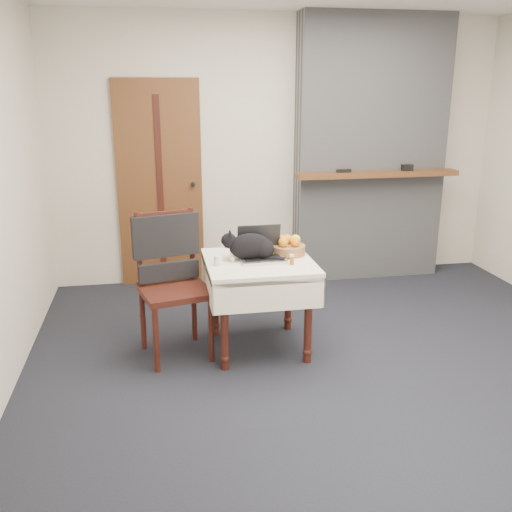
{
  "coord_description": "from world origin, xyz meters",
  "views": [
    {
      "loc": [
        -1.28,
        -3.63,
        1.93
      ],
      "look_at": [
        -0.57,
        0.24,
        0.75
      ],
      "focal_mm": 40.0,
      "sensor_mm": 36.0,
      "label": 1
    }
  ],
  "objects": [
    {
      "name": "chair",
      "position": [
        -1.18,
        0.38,
        0.68
      ],
      "size": [
        0.57,
        0.56,
        1.06
      ],
      "rotation": [
        0.0,
        0.0,
        0.23
      ],
      "color": "#3A170F",
      "rests_on": "ground"
    },
    {
      "name": "desk_clutter",
      "position": [
        -0.31,
        0.32,
        0.7
      ],
      "size": [
        0.11,
        0.11,
        0.01
      ],
      "primitive_type": "cube",
      "rotation": [
        0.0,
        0.0,
        0.76
      ],
      "color": "black",
      "rests_on": "side_table"
    },
    {
      "name": "chimney",
      "position": [
        0.9,
        1.85,
        1.3
      ],
      "size": [
        1.62,
        0.48,
        2.6
      ],
      "color": "gray",
      "rests_on": "ground"
    },
    {
      "name": "cream_jar",
      "position": [
        -0.84,
        0.22,
        0.74
      ],
      "size": [
        0.06,
        0.06,
        0.07
      ],
      "primitive_type": "cylinder",
      "color": "white",
      "rests_on": "side_table"
    },
    {
      "name": "side_table",
      "position": [
        -0.53,
        0.29,
        0.59
      ],
      "size": [
        0.78,
        0.78,
        0.7
      ],
      "color": "#3A170F",
      "rests_on": "ground"
    },
    {
      "name": "cat",
      "position": [
        -0.59,
        0.31,
        0.8
      ],
      "size": [
        0.46,
        0.24,
        0.23
      ],
      "rotation": [
        0.0,
        0.0,
        -0.11
      ],
      "color": "black",
      "rests_on": "side_table"
    },
    {
      "name": "ground",
      "position": [
        0.0,
        0.0,
        0.0
      ],
      "size": [
        4.5,
        4.5,
        0.0
      ],
      "primitive_type": "plane",
      "color": "black",
      "rests_on": "ground"
    },
    {
      "name": "laptop",
      "position": [
        -0.51,
        0.32,
        0.76
      ],
      "size": [
        0.33,
        0.28,
        0.24
      ],
      "rotation": [
        0.0,
        0.0,
        0.02
      ],
      "color": "#B7B7BC",
      "rests_on": "side_table"
    },
    {
      "name": "fruit_basket",
      "position": [
        -0.28,
        0.4,
        0.76
      ],
      "size": [
        0.25,
        0.25,
        0.14
      ],
      "color": "olive",
      "rests_on": "side_table"
    },
    {
      "name": "door",
      "position": [
        -1.2,
        1.97,
        1.0
      ],
      "size": [
        0.82,
        0.1,
        2.0
      ],
      "color": "brown",
      "rests_on": "ground"
    },
    {
      "name": "room_shell",
      "position": [
        0.0,
        0.46,
        1.76
      ],
      "size": [
        4.52,
        4.01,
        2.61
      ],
      "color": "beige",
      "rests_on": "ground"
    },
    {
      "name": "pill_bottle",
      "position": [
        -0.32,
        0.14,
        0.74
      ],
      "size": [
        0.04,
        0.04,
        0.07
      ],
      "color": "#994D12",
      "rests_on": "side_table"
    }
  ]
}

